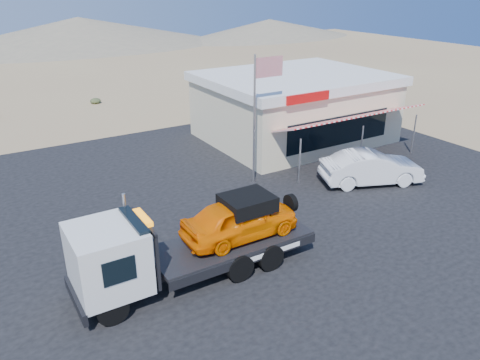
% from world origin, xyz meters
% --- Properties ---
extents(ground, '(120.00, 120.00, 0.00)m').
position_xyz_m(ground, '(0.00, 0.00, 0.00)').
color(ground, '#977856').
rests_on(ground, ground).
extents(asphalt_lot, '(32.00, 24.00, 0.02)m').
position_xyz_m(asphalt_lot, '(2.00, 3.00, 0.01)').
color(asphalt_lot, black).
rests_on(asphalt_lot, ground).
extents(tow_truck, '(7.89, 2.34, 2.64)m').
position_xyz_m(tow_truck, '(-1.24, -0.97, 1.42)').
color(tow_truck, black).
rests_on(tow_truck, asphalt_lot).
extents(white_sedan, '(5.02, 3.31, 1.56)m').
position_xyz_m(white_sedan, '(9.38, 1.47, 0.80)').
color(white_sedan, silver).
rests_on(white_sedan, asphalt_lot).
extents(jerky_store, '(10.40, 9.97, 3.90)m').
position_xyz_m(jerky_store, '(10.50, 8.97, 1.99)').
color(jerky_store, beige).
rests_on(jerky_store, asphalt_lot).
extents(flagpole, '(1.55, 0.10, 6.00)m').
position_xyz_m(flagpole, '(4.93, 4.50, 3.76)').
color(flagpole, '#99999E').
rests_on(flagpole, asphalt_lot).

